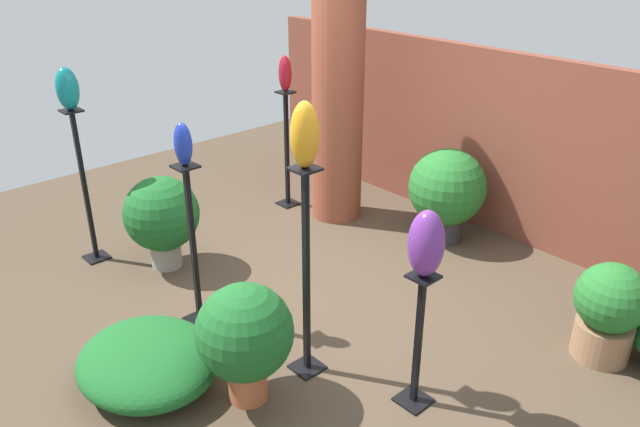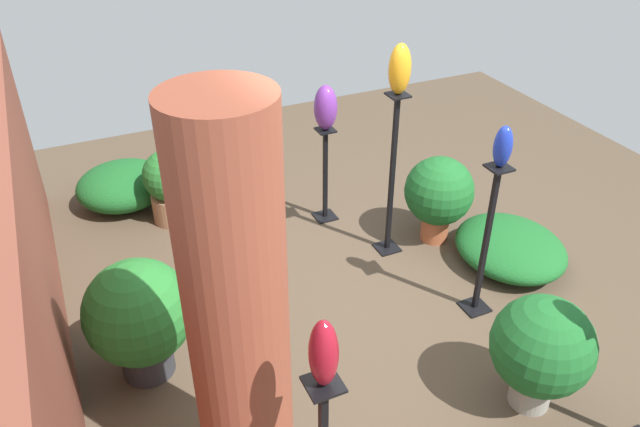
{
  "view_description": "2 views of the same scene",
  "coord_description": "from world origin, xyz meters",
  "px_view_note": "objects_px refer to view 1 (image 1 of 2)",
  "views": [
    {
      "loc": [
        3.21,
        -2.69,
        2.78
      ],
      "look_at": [
        0.02,
        0.21,
        0.75
      ],
      "focal_mm": 35.0,
      "sensor_mm": 36.0,
      "label": 1
    },
    {
      "loc": [
        -3.25,
        1.97,
        3.3
      ],
      "look_at": [
        0.23,
        0.38,
        0.83
      ],
      "focal_mm": 35.0,
      "sensor_mm": 36.0,
      "label": 2
    }
  ],
  "objects_px": {
    "potted_plant_front_right": "(245,335)",
    "potted_plant_walkway_edge": "(447,190)",
    "potted_plant_near_pillar": "(162,216)",
    "art_vase_ruby": "(285,74)",
    "pedestal_amber": "(306,283)",
    "potted_plant_mid_left": "(609,309)",
    "art_vase_violet": "(426,244)",
    "pedestal_ruby": "(287,154)",
    "art_vase_cobalt": "(183,144)",
    "pedestal_cobalt": "(194,253)",
    "pedestal_teal": "(86,194)",
    "art_vase_amber": "(305,135)",
    "brick_pillar": "(338,101)",
    "art_vase_teal": "(67,89)",
    "pedestal_violet": "(418,347)"
  },
  "relations": [
    {
      "from": "art_vase_ruby",
      "to": "art_vase_violet",
      "type": "distance_m",
      "value": 3.21
    },
    {
      "from": "pedestal_ruby",
      "to": "art_vase_cobalt",
      "type": "xyz_separation_m",
      "value": [
        1.21,
        -1.88,
        0.85
      ]
    },
    {
      "from": "potted_plant_front_right",
      "to": "potted_plant_walkway_edge",
      "type": "bearing_deg",
      "value": 101.12
    },
    {
      "from": "art_vase_amber",
      "to": "potted_plant_walkway_edge",
      "type": "distance_m",
      "value": 2.58
    },
    {
      "from": "pedestal_amber",
      "to": "pedestal_cobalt",
      "type": "xyz_separation_m",
      "value": [
        -0.98,
        -0.23,
        -0.1
      ]
    },
    {
      "from": "potted_plant_near_pillar",
      "to": "brick_pillar",
      "type": "bearing_deg",
      "value": 82.83
    },
    {
      "from": "pedestal_cobalt",
      "to": "potted_plant_near_pillar",
      "type": "height_order",
      "value": "pedestal_cobalt"
    },
    {
      "from": "potted_plant_near_pillar",
      "to": "art_vase_ruby",
      "type": "bearing_deg",
      "value": 100.33
    },
    {
      "from": "art_vase_cobalt",
      "to": "potted_plant_mid_left",
      "type": "bearing_deg",
      "value": 39.33
    },
    {
      "from": "art_vase_ruby",
      "to": "potted_plant_mid_left",
      "type": "relative_size",
      "value": 0.5
    },
    {
      "from": "pedestal_amber",
      "to": "art_vase_violet",
      "type": "distance_m",
      "value": 0.88
    },
    {
      "from": "pedestal_teal",
      "to": "art_vase_amber",
      "type": "bearing_deg",
      "value": 9.36
    },
    {
      "from": "potted_plant_mid_left",
      "to": "pedestal_cobalt",
      "type": "bearing_deg",
      "value": -140.67
    },
    {
      "from": "pedestal_ruby",
      "to": "pedestal_teal",
      "type": "bearing_deg",
      "value": -96.99
    },
    {
      "from": "art_vase_cobalt",
      "to": "potted_plant_walkway_edge",
      "type": "height_order",
      "value": "art_vase_cobalt"
    },
    {
      "from": "potted_plant_mid_left",
      "to": "pedestal_teal",
      "type": "bearing_deg",
      "value": -151.52
    },
    {
      "from": "art_vase_violet",
      "to": "potted_plant_front_right",
      "type": "relative_size",
      "value": 0.51
    },
    {
      "from": "pedestal_amber",
      "to": "potted_plant_mid_left",
      "type": "bearing_deg",
      "value": 51.71
    },
    {
      "from": "pedestal_cobalt",
      "to": "brick_pillar",
      "type": "bearing_deg",
      "value": 108.01
    },
    {
      "from": "art_vase_teal",
      "to": "potted_plant_near_pillar",
      "type": "bearing_deg",
      "value": 36.6
    },
    {
      "from": "art_vase_violet",
      "to": "pedestal_teal",
      "type": "bearing_deg",
      "value": -167.59
    },
    {
      "from": "pedestal_amber",
      "to": "art_vase_ruby",
      "type": "distance_m",
      "value": 2.84
    },
    {
      "from": "pedestal_ruby",
      "to": "art_vase_cobalt",
      "type": "distance_m",
      "value": 2.39
    },
    {
      "from": "pedestal_teal",
      "to": "art_vase_ruby",
      "type": "height_order",
      "value": "art_vase_ruby"
    },
    {
      "from": "pedestal_teal",
      "to": "potted_plant_near_pillar",
      "type": "xyz_separation_m",
      "value": [
        0.55,
        0.41,
        -0.15
      ]
    },
    {
      "from": "art_vase_cobalt",
      "to": "potted_plant_near_pillar",
      "type": "relative_size",
      "value": 0.36
    },
    {
      "from": "art_vase_violet",
      "to": "potted_plant_mid_left",
      "type": "xyz_separation_m",
      "value": [
        0.58,
        1.33,
        -0.75
      ]
    },
    {
      "from": "pedestal_ruby",
      "to": "potted_plant_near_pillar",
      "type": "xyz_separation_m",
      "value": [
        0.3,
        -1.64,
        -0.08
      ]
    },
    {
      "from": "pedestal_cobalt",
      "to": "art_vase_cobalt",
      "type": "distance_m",
      "value": 0.84
    },
    {
      "from": "potted_plant_mid_left",
      "to": "pedestal_violet",
      "type": "bearing_deg",
      "value": -113.49
    },
    {
      "from": "potted_plant_near_pillar",
      "to": "pedestal_teal",
      "type": "bearing_deg",
      "value": -143.4
    },
    {
      "from": "pedestal_cobalt",
      "to": "art_vase_amber",
      "type": "xyz_separation_m",
      "value": [
        0.98,
        0.23,
        1.09
      ]
    },
    {
      "from": "art_vase_amber",
      "to": "art_vase_cobalt",
      "type": "height_order",
      "value": "art_vase_amber"
    },
    {
      "from": "pedestal_teal",
      "to": "art_vase_amber",
      "type": "height_order",
      "value": "art_vase_amber"
    },
    {
      "from": "brick_pillar",
      "to": "art_vase_amber",
      "type": "height_order",
      "value": "brick_pillar"
    },
    {
      "from": "pedestal_cobalt",
      "to": "potted_plant_walkway_edge",
      "type": "xyz_separation_m",
      "value": [
        0.41,
        2.47,
        -0.08
      ]
    },
    {
      "from": "art_vase_teal",
      "to": "art_vase_cobalt",
      "type": "xyz_separation_m",
      "value": [
        1.46,
        0.17,
        -0.14
      ]
    },
    {
      "from": "brick_pillar",
      "to": "pedestal_teal",
      "type": "height_order",
      "value": "brick_pillar"
    },
    {
      "from": "art_vase_violet",
      "to": "art_vase_cobalt",
      "type": "relative_size",
      "value": 1.35
    },
    {
      "from": "art_vase_amber",
      "to": "potted_plant_walkway_edge",
      "type": "relative_size",
      "value": 0.45
    },
    {
      "from": "art_vase_amber",
      "to": "potted_plant_walkway_edge",
      "type": "bearing_deg",
      "value": 104.32
    },
    {
      "from": "pedestal_amber",
      "to": "pedestal_cobalt",
      "type": "bearing_deg",
      "value": -166.6
    },
    {
      "from": "art_vase_teal",
      "to": "art_vase_cobalt",
      "type": "bearing_deg",
      "value": 6.59
    },
    {
      "from": "pedestal_teal",
      "to": "potted_plant_front_right",
      "type": "height_order",
      "value": "pedestal_teal"
    },
    {
      "from": "pedestal_teal",
      "to": "art_vase_violet",
      "type": "xyz_separation_m",
      "value": [
        3.14,
        0.69,
        0.5
      ]
    },
    {
      "from": "brick_pillar",
      "to": "art_vase_teal",
      "type": "height_order",
      "value": "brick_pillar"
    },
    {
      "from": "brick_pillar",
      "to": "pedestal_violet",
      "type": "xyz_separation_m",
      "value": [
        2.36,
        -1.57,
        -0.78
      ]
    },
    {
      "from": "pedestal_amber",
      "to": "potted_plant_front_right",
      "type": "xyz_separation_m",
      "value": [
        -0.04,
        -0.47,
        -0.2
      ]
    },
    {
      "from": "pedestal_ruby",
      "to": "potted_plant_mid_left",
      "type": "distance_m",
      "value": 3.47
    },
    {
      "from": "art_vase_teal",
      "to": "potted_plant_walkway_edge",
      "type": "xyz_separation_m",
      "value": [
        1.87,
        2.64,
        -1.05
      ]
    }
  ]
}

